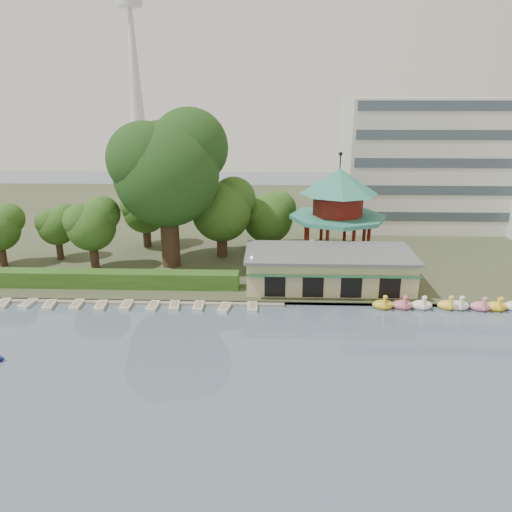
{
  "coord_description": "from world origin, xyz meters",
  "views": [
    {
      "loc": [
        3.76,
        -30.97,
        20.93
      ],
      "look_at": [
        2.0,
        18.0,
        5.0
      ],
      "focal_mm": 35.0,
      "sensor_mm": 36.0,
      "label": 1
    }
  ],
  "objects_px": {
    "dock": "(124,301)",
    "big_tree": "(168,166)",
    "boathouse": "(329,268)",
    "pavilion": "(338,205)"
  },
  "relations": [
    {
      "from": "boathouse",
      "to": "pavilion",
      "type": "bearing_deg",
      "value": 78.72
    },
    {
      "from": "boathouse",
      "to": "big_tree",
      "type": "xyz_separation_m",
      "value": [
        -18.83,
        6.23,
        10.48
      ]
    },
    {
      "from": "boathouse",
      "to": "big_tree",
      "type": "relative_size",
      "value": 0.97
    },
    {
      "from": "pavilion",
      "to": "big_tree",
      "type": "height_order",
      "value": "big_tree"
    },
    {
      "from": "dock",
      "to": "pavilion",
      "type": "bearing_deg",
      "value": 31.66
    },
    {
      "from": "big_tree",
      "to": "dock",
      "type": "bearing_deg",
      "value": -106.08
    },
    {
      "from": "dock",
      "to": "big_tree",
      "type": "distance_m",
      "value": 17.12
    },
    {
      "from": "dock",
      "to": "big_tree",
      "type": "bearing_deg",
      "value": 73.92
    },
    {
      "from": "dock",
      "to": "big_tree",
      "type": "height_order",
      "value": "big_tree"
    },
    {
      "from": "boathouse",
      "to": "pavilion",
      "type": "relative_size",
      "value": 1.38
    }
  ]
}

